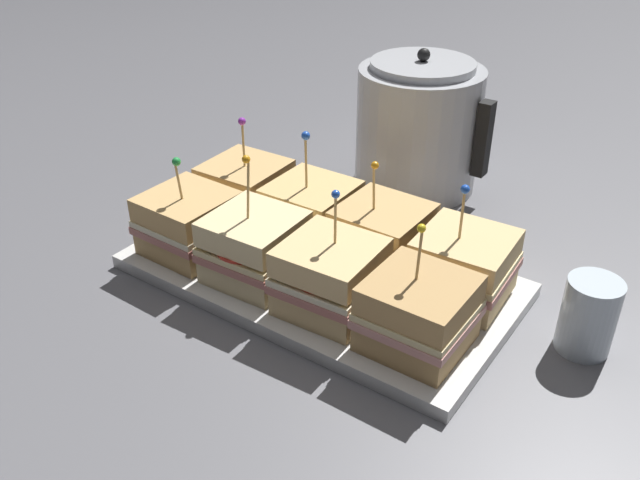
# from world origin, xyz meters

# --- Properties ---
(ground_plane) EXTENTS (6.00, 6.00, 0.00)m
(ground_plane) POSITION_xyz_m (0.00, 0.00, 0.00)
(ground_plane) COLOR slate
(serving_platter) EXTENTS (0.50, 0.27, 0.02)m
(serving_platter) POSITION_xyz_m (0.00, 0.00, 0.01)
(serving_platter) COLOR silver
(serving_platter) RESTS_ON ground_plane
(sandwich_front_far_left) EXTENTS (0.11, 0.11, 0.14)m
(sandwich_front_far_left) POSITION_xyz_m (-0.17, -0.06, 0.06)
(sandwich_front_far_left) COLOR tan
(sandwich_front_far_left) RESTS_ON serving_platter
(sandwich_front_center_left) EXTENTS (0.12, 0.12, 0.17)m
(sandwich_front_center_left) POSITION_xyz_m (-0.06, -0.06, 0.06)
(sandwich_front_center_left) COLOR beige
(sandwich_front_center_left) RESTS_ON serving_platter
(sandwich_front_center_right) EXTENTS (0.12, 0.12, 0.15)m
(sandwich_front_center_right) POSITION_xyz_m (0.06, -0.06, 0.06)
(sandwich_front_center_right) COLOR #DBB77A
(sandwich_front_center_right) RESTS_ON serving_platter
(sandwich_front_far_right) EXTENTS (0.11, 0.11, 0.15)m
(sandwich_front_far_right) POSITION_xyz_m (0.17, -0.06, 0.06)
(sandwich_front_far_right) COLOR tan
(sandwich_front_far_right) RESTS_ON serving_platter
(sandwich_back_far_left) EXTENTS (0.12, 0.12, 0.16)m
(sandwich_back_far_left) POSITION_xyz_m (-0.17, 0.06, 0.06)
(sandwich_back_far_left) COLOR tan
(sandwich_back_far_left) RESTS_ON serving_platter
(sandwich_back_center_left) EXTENTS (0.11, 0.11, 0.16)m
(sandwich_back_center_left) POSITION_xyz_m (-0.06, 0.06, 0.06)
(sandwich_back_center_left) COLOR tan
(sandwich_back_center_left) RESTS_ON serving_platter
(sandwich_back_center_right) EXTENTS (0.11, 0.11, 0.15)m
(sandwich_back_center_right) POSITION_xyz_m (0.06, 0.06, 0.06)
(sandwich_back_center_right) COLOR tan
(sandwich_back_center_right) RESTS_ON serving_platter
(sandwich_back_far_right) EXTENTS (0.12, 0.12, 0.15)m
(sandwich_back_far_right) POSITION_xyz_m (0.17, 0.06, 0.06)
(sandwich_back_far_right) COLOR #DBB77A
(sandwich_back_far_right) RESTS_ON serving_platter
(kettle_steel) EXTENTS (0.22, 0.20, 0.23)m
(kettle_steel) POSITION_xyz_m (-0.03, 0.33, 0.10)
(kettle_steel) COLOR #B7BABF
(kettle_steel) RESTS_ON ground_plane
(drinking_glass) EXTENTS (0.06, 0.06, 0.09)m
(drinking_glass) POSITION_xyz_m (0.32, 0.06, 0.05)
(drinking_glass) COLOR silver
(drinking_glass) RESTS_ON ground_plane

